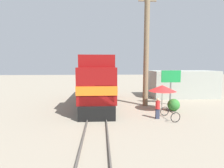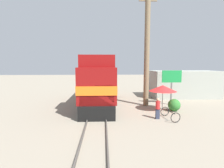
# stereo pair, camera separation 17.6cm
# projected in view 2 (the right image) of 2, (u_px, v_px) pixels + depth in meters

# --- Properties ---
(ground_plane) EXTENTS (120.00, 120.00, 0.00)m
(ground_plane) POSITION_uv_depth(u_px,v_px,m) (98.00, 115.00, 14.94)
(ground_plane) COLOR gray
(rail_near) EXTENTS (0.08, 33.45, 0.15)m
(rail_near) POSITION_uv_depth(u_px,v_px,m) (89.00, 114.00, 14.89)
(rail_near) COLOR #4C4742
(rail_near) RESTS_ON ground_plane
(rail_far) EXTENTS (0.08, 33.45, 0.15)m
(rail_far) POSITION_uv_depth(u_px,v_px,m) (106.00, 114.00, 14.96)
(rail_far) COLOR #4C4742
(rail_far) RESTS_ON ground_plane
(locomotive) EXTENTS (3.15, 12.39, 5.06)m
(locomotive) POSITION_uv_depth(u_px,v_px,m) (99.00, 84.00, 18.68)
(locomotive) COLOR black
(locomotive) RESTS_ON ground_plane
(utility_pole) EXTENTS (1.80, 0.54, 11.99)m
(utility_pole) POSITION_uv_depth(u_px,v_px,m) (147.00, 47.00, 17.68)
(utility_pole) COLOR #726047
(utility_pole) RESTS_ON ground_plane
(vendor_umbrella) EXTENTS (2.49, 2.49, 2.40)m
(vendor_umbrella) POSITION_uv_depth(u_px,v_px,m) (163.00, 88.00, 16.06)
(vendor_umbrella) COLOR #4C4C4C
(vendor_umbrella) RESTS_ON ground_plane
(billboard_sign) EXTENTS (2.09, 0.12, 3.67)m
(billboard_sign) POSITION_uv_depth(u_px,v_px,m) (172.00, 79.00, 18.40)
(billboard_sign) COLOR #595959
(billboard_sign) RESTS_ON ground_plane
(shrub_cluster) EXTENTS (1.13, 1.13, 1.13)m
(shrub_cluster) POSITION_uv_depth(u_px,v_px,m) (174.00, 105.00, 16.12)
(shrub_cluster) COLOR #2D722D
(shrub_cluster) RESTS_ON ground_plane
(person_bystander) EXTENTS (0.34, 0.34, 1.67)m
(person_bystander) POSITION_uv_depth(u_px,v_px,m) (158.00, 108.00, 13.74)
(person_bystander) COLOR #2D3347
(person_bystander) RESTS_ON ground_plane
(bicycle) EXTENTS (0.95, 1.87, 0.77)m
(bicycle) POSITION_uv_depth(u_px,v_px,m) (170.00, 114.00, 13.74)
(bicycle) COLOR black
(bicycle) RESTS_ON ground_plane
(building_block_distant) EXTENTS (8.30, 4.05, 3.47)m
(building_block_distant) POSITION_uv_depth(u_px,v_px,m) (183.00, 84.00, 23.15)
(building_block_distant) COLOR #999E93
(building_block_distant) RESTS_ON ground_plane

